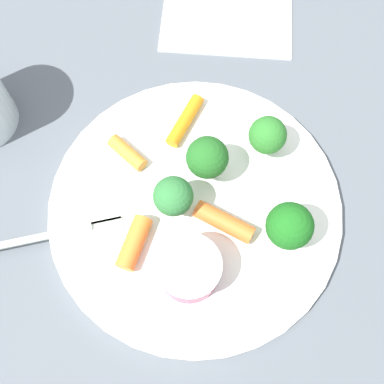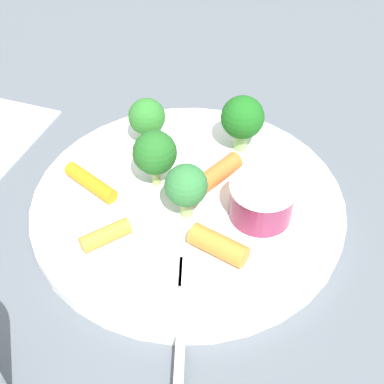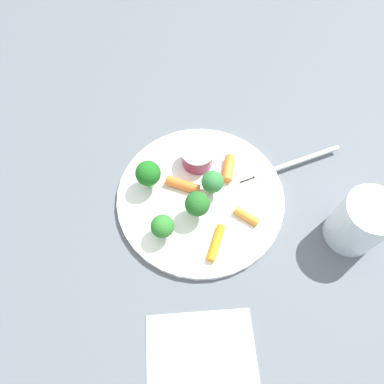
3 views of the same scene
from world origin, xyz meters
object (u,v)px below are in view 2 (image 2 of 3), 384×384
at_px(broccoli_floret_2, 147,117).
at_px(plate, 188,202).
at_px(carrot_stick_3, 216,175).
at_px(carrot_stick_1, 91,182).
at_px(broccoli_floret_3, 187,186).
at_px(broccoli_floret_1, 242,119).
at_px(sauce_cup, 262,200).
at_px(carrot_stick_0, 105,235).
at_px(broccoli_floret_0, 155,153).
at_px(carrot_stick_2, 218,245).
at_px(fork, 179,372).

bearing_deg(broccoli_floret_2, plate, -59.88).
bearing_deg(carrot_stick_3, plate, -136.86).
relative_size(broccoli_floret_2, carrot_stick_1, 0.83).
bearing_deg(plate, broccoli_floret_2, 120.12).
relative_size(broccoli_floret_3, carrot_stick_1, 0.88).
relative_size(plate, broccoli_floret_1, 4.82).
bearing_deg(broccoli_floret_1, sauce_cup, -79.68).
height_order(plate, broccoli_floret_1, broccoli_floret_1).
bearing_deg(carrot_stick_3, carrot_stick_1, -172.06).
xyz_separation_m(broccoli_floret_2, carrot_stick_0, (-0.02, -0.13, -0.02)).
relative_size(plate, sauce_cup, 4.95).
distance_m(broccoli_floret_3, carrot_stick_1, 0.10).
bearing_deg(plate, sauce_cup, -15.47).
bearing_deg(broccoli_floret_1, plate, -122.75).
relative_size(broccoli_floret_0, carrot_stick_1, 0.96).
distance_m(plate, broccoli_floret_3, 0.04).
distance_m(plate, carrot_stick_2, 0.07).
distance_m(carrot_stick_1, fork, 0.20).
bearing_deg(broccoli_floret_2, broccoli_floret_0, -76.12).
height_order(plate, carrot_stick_0, carrot_stick_0).
height_order(carrot_stick_1, carrot_stick_2, carrot_stick_2).
bearing_deg(carrot_stick_1, carrot_stick_2, -30.24).
relative_size(sauce_cup, carrot_stick_1, 0.96).
relative_size(broccoli_floret_1, carrot_stick_2, 1.19).
xyz_separation_m(sauce_cup, carrot_stick_1, (-0.15, 0.02, -0.01)).
bearing_deg(plate, carrot_stick_2, -65.19).
height_order(broccoli_floret_0, carrot_stick_2, broccoli_floret_0).
relative_size(sauce_cup, broccoli_floret_1, 0.97).
bearing_deg(carrot_stick_0, fork, -58.10).
bearing_deg(plate, broccoli_floret_0, 150.67).
height_order(broccoli_floret_0, carrot_stick_3, broccoli_floret_0).
bearing_deg(carrot_stick_0, broccoli_floret_2, 82.09).
relative_size(sauce_cup, broccoli_floret_0, 1.01).
bearing_deg(broccoli_floret_0, carrot_stick_3, 5.92).
xyz_separation_m(sauce_cup, broccoli_floret_2, (-0.11, 0.10, 0.01)).
bearing_deg(broccoli_floret_0, broccoli_floret_2, 103.88).
xyz_separation_m(plate, carrot_stick_0, (-0.06, -0.05, 0.01)).
xyz_separation_m(broccoli_floret_2, fork, (0.05, -0.24, -0.03)).
bearing_deg(fork, plate, 91.83).
relative_size(broccoli_floret_2, carrot_stick_2, 1.00).
bearing_deg(carrot_stick_2, carrot_stick_3, 93.01).
bearing_deg(carrot_stick_1, broccoli_floret_3, -16.55).
xyz_separation_m(broccoli_floret_0, broccoli_floret_2, (-0.02, 0.06, -0.01)).
relative_size(plate, broccoli_floret_3, 5.42).
bearing_deg(broccoli_floret_0, carrot_stick_0, -114.98).
relative_size(broccoli_floret_2, carrot_stick_3, 0.85).
bearing_deg(carrot_stick_1, broccoli_floret_2, 58.46).
bearing_deg(plate, broccoli_floret_3, -87.98).
bearing_deg(plate, carrot_stick_0, -139.12).
distance_m(broccoli_floret_2, broccoli_floret_3, 0.11).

